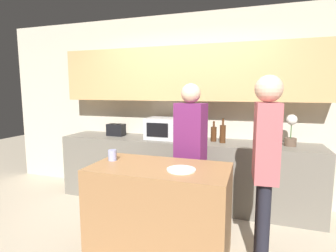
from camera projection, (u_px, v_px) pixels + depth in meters
back_wall at (188, 94)px, 3.85m from camera, size 6.40×0.40×2.70m
back_counter at (183, 171)px, 3.74m from camera, size 3.60×0.62×0.91m
kitchen_island at (160, 211)px, 2.52m from camera, size 1.30×0.70×0.89m
microwave at (165, 128)px, 3.76m from camera, size 0.52×0.39×0.30m
toaster at (116, 130)px, 4.02m from camera, size 0.26×0.16×0.18m
potted_plant at (291, 130)px, 3.24m from camera, size 0.14×0.14×0.39m
bottle_0 at (205, 134)px, 3.48m from camera, size 0.07×0.07×0.31m
bottle_1 at (214, 134)px, 3.56m from camera, size 0.08×0.08×0.28m
bottle_2 at (223, 133)px, 3.46m from camera, size 0.08×0.08×0.33m
plate_on_island at (181, 170)px, 2.33m from camera, size 0.26×0.26×0.01m
cup_0 at (112, 155)px, 2.66m from camera, size 0.09×0.09×0.11m
person_left at (190, 143)px, 2.98m from camera, size 0.38×0.26×1.67m
person_center at (265, 157)px, 2.21m from camera, size 0.23×0.35×1.72m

